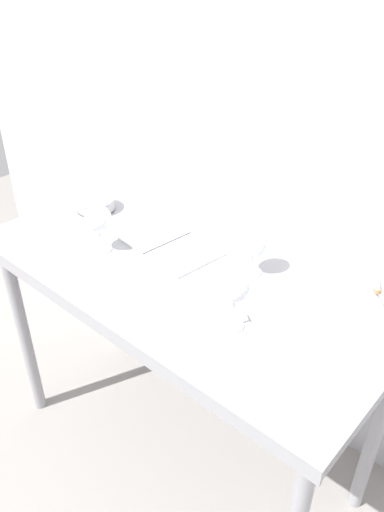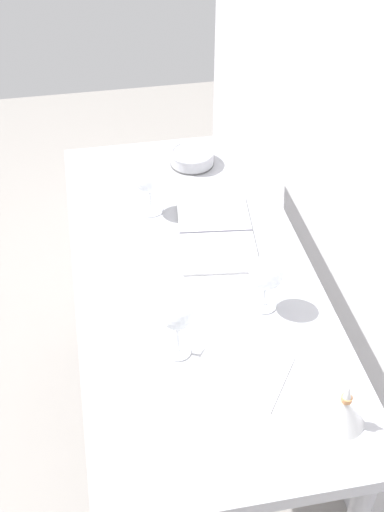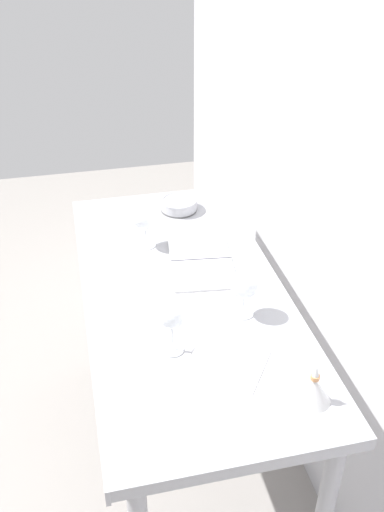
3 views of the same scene
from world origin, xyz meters
name	(u,v)px [view 1 (image 1 of 3)]	position (x,y,z in m)	size (l,w,h in m)	color
ground_plane	(183,449)	(0.00, 0.00, 0.00)	(6.00, 6.00, 0.00)	gray
back_wall	(278,112)	(0.00, 0.49, 1.30)	(3.80, 0.04, 2.60)	#B5B5BA
steel_counter	(180,298)	(0.00, -0.01, 0.79)	(1.40, 0.65, 0.90)	#949499
wine_glass_near_right	(235,289)	(0.29, -0.10, 1.03)	(0.08, 0.08, 0.17)	white
wine_glass_near_left	(98,220)	(-0.29, -0.08, 1.01)	(0.09, 0.09, 0.17)	white
wine_glass_far_right	(253,244)	(0.17, 0.15, 1.01)	(0.09, 0.09, 0.16)	white
open_notebook	(168,244)	(-0.14, 0.09, 0.90)	(0.38, 0.26, 0.01)	white
tasting_sheet_upper	(285,315)	(0.37, 0.04, 0.90)	(0.18, 0.20, 0.00)	white
tasting_bowl	(96,203)	(-0.53, 0.09, 0.93)	(0.15, 0.15, 0.05)	#4C4C4C
decanter_funnel	(374,302)	(0.55, 0.21, 0.94)	(0.10, 0.10, 0.12)	silver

